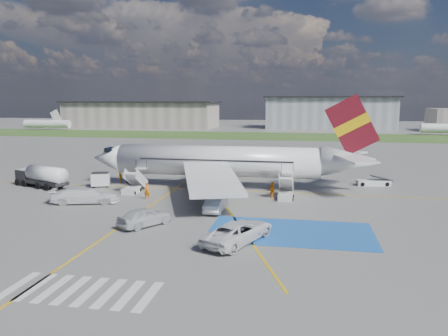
{
  "coord_description": "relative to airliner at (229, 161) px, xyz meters",
  "views": [
    {
      "loc": [
        11.03,
        -40.43,
        11.23
      ],
      "look_at": [
        2.01,
        7.8,
        3.5
      ],
      "focal_mm": 35.0,
      "sensor_mm": 36.0,
      "label": 1
    }
  ],
  "objects": [
    {
      "name": "taxiway_line_main",
      "position": [
        -1.51,
        -2.0,
        -3.39
      ],
      "size": [
        120.0,
        0.2,
        0.01
      ],
      "primitive_type": "cube",
      "color": "gold",
      "rests_on": "ground"
    },
    {
      "name": "airstairs_fwd",
      "position": [
        -11.01,
        -5.3,
        -2.77
      ],
      "size": [
        1.9,
        5.2,
        3.6
      ],
      "color": "silver",
      "rests_on": "ground"
    },
    {
      "name": "terminal_west",
      "position": [
        -56.51,
        116.0,
        1.61
      ],
      "size": [
        60.0,
        22.0,
        10.0
      ],
      "primitive_type": "cube",
      "color": "gray",
      "rests_on": "ground"
    },
    {
      "name": "terminal_centre",
      "position": [
        18.49,
        121.0,
        2.61
      ],
      "size": [
        48.0,
        18.0,
        12.0
      ],
      "primitive_type": "cube",
      "color": "gray",
      "rests_on": "ground"
    },
    {
      "name": "crew_fwd",
      "position": [
        -7.96,
        -8.43,
        -2.46
      ],
      "size": [
        0.77,
        0.6,
        1.87
      ],
      "primitive_type": "imported",
      "rotation": [
        0.0,
        0.0,
        0.24
      ],
      "color": "orange",
      "rests_on": "ground"
    },
    {
      "name": "van_white_b",
      "position": [
        -13.94,
        -11.54,
        -2.32
      ],
      "size": [
        5.84,
        3.52,
        2.14
      ],
      "primitive_type": "imported",
      "rotation": [
        0.0,
        0.0,
        1.83
      ],
      "color": "white",
      "rests_on": "ground"
    },
    {
      "name": "grass_strip",
      "position": [
        -1.51,
        81.0,
        -3.39
      ],
      "size": [
        400.0,
        30.0,
        0.01
      ],
      "primitive_type": "cube",
      "color": "#2D4C1E",
      "rests_on": "ground"
    },
    {
      "name": "taxiway_line_cross",
      "position": [
        -6.51,
        -24.0,
        -3.39
      ],
      "size": [
        0.2,
        60.0,
        0.01
      ],
      "primitive_type": "cube",
      "color": "gold",
      "rests_on": "ground"
    },
    {
      "name": "crew_aft",
      "position": [
        5.92,
        -4.99,
        -2.47
      ],
      "size": [
        1.03,
        1.13,
        1.85
      ],
      "primitive_type": "imported",
      "rotation": [
        0.0,
        0.0,
        2.25
      ],
      "color": "orange",
      "rests_on": "ground"
    },
    {
      "name": "gpu_cart",
      "position": [
        -16.44,
        -2.74,
        -2.54
      ],
      "size": [
        2.63,
        2.13,
        1.9
      ],
      "rotation": [
        0.0,
        0.0,
        0.35
      ],
      "color": "silver",
      "rests_on": "ground"
    },
    {
      "name": "taxiway_line_diag",
      "position": [
        -1.51,
        -2.0,
        -3.39
      ],
      "size": [
        20.71,
        56.45,
        0.01
      ],
      "primitive_type": "cube",
      "rotation": [
        0.0,
        0.0,
        0.35
      ],
      "color": "gold",
      "rests_on": "ground"
    },
    {
      "name": "fuel_tanker",
      "position": [
        -23.75,
        -4.4,
        -2.21
      ],
      "size": [
        8.43,
        5.05,
        2.81
      ],
      "rotation": [
        0.0,
        0.0,
        -0.38
      ],
      "color": "black",
      "rests_on": "ground"
    },
    {
      "name": "car_silver_a",
      "position": [
        -4.42,
        -18.56,
        -2.54
      ],
      "size": [
        4.48,
        5.27,
        1.7
      ],
      "primitive_type": "imported",
      "rotation": [
        0.0,
        0.0,
        2.54
      ],
      "color": "silver",
      "rests_on": "ground"
    },
    {
      "name": "airstairs_aft",
      "position": [
        7.49,
        -5.3,
        -2.77
      ],
      "size": [
        1.9,
        5.2,
        3.6
      ],
      "color": "silver",
      "rests_on": "ground"
    },
    {
      "name": "airliner",
      "position": [
        0.0,
        0.0,
        0.0
      ],
      "size": [
        36.81,
        32.95,
        11.92
      ],
      "color": "silver",
      "rests_on": "ground"
    },
    {
      "name": "ground",
      "position": [
        -1.51,
        -14.0,
        -3.39
      ],
      "size": [
        400.0,
        400.0,
        0.0
      ],
      "primitive_type": "plane",
      "color": "#60605E",
      "rests_on": "ground"
    },
    {
      "name": "van_white_a",
      "position": [
        4.51,
        -21.28,
        -2.28
      ],
      "size": [
        4.8,
        6.51,
        2.22
      ],
      "primitive_type": "imported",
      "rotation": [
        0.0,
        0.0,
        2.74
      ],
      "color": "white",
      "rests_on": "ground"
    },
    {
      "name": "car_silver_b",
      "position": [
        0.82,
        -12.4,
        -2.62
      ],
      "size": [
        1.73,
        4.7,
        1.54
      ],
      "primitive_type": "imported",
      "rotation": [
        0.0,
        0.0,
        3.12
      ],
      "color": "#B0B2B8",
      "rests_on": "ground"
    },
    {
      "name": "belt_loader",
      "position": [
        18.54,
        4.78,
        -3.05
      ],
      "size": [
        4.77,
        2.4,
        1.38
      ],
      "rotation": [
        0.0,
        0.0,
        0.19
      ],
      "color": "silver",
      "rests_on": "ground"
    },
    {
      "name": "crew_nose",
      "position": [
        -15.1,
        0.24,
        -2.57
      ],
      "size": [
        0.9,
        0.99,
        1.65
      ],
      "primitive_type": "imported",
      "rotation": [
        0.0,
        0.0,
        -1.15
      ],
      "color": "orange",
      "rests_on": "ground"
    },
    {
      "name": "crosswalk",
      "position": [
        -3.31,
        -32.0,
        -3.39
      ],
      "size": [
        9.0,
        4.0,
        0.01
      ],
      "color": "silver",
      "rests_on": "ground"
    },
    {
      "name": "staging_box",
      "position": [
        8.49,
        -18.0,
        -3.39
      ],
      "size": [
        14.0,
        8.0,
        0.01
      ],
      "primitive_type": "cube",
      "color": "#1B55A6",
      "rests_on": "ground"
    }
  ]
}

